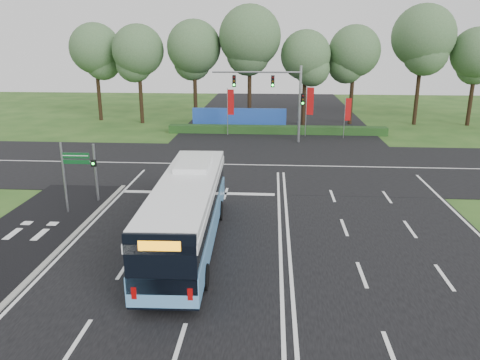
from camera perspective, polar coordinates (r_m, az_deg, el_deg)
name	(u,v)px	position (r m, az deg, el deg)	size (l,w,h in m)	color
ground	(280,227)	(24.37, 4.85, -5.67)	(120.00, 120.00, 0.00)	#224818
road_main	(280,226)	(24.36, 4.86, -5.63)	(20.00, 120.00, 0.04)	black
road_cross	(278,166)	(35.74, 4.61, 1.77)	(120.00, 14.00, 0.05)	black
bike_path	(16,243)	(24.71, -25.67, -6.98)	(5.00, 18.00, 0.06)	black
kerb_strip	(65,244)	(23.63, -20.56, -7.35)	(0.25, 18.00, 0.12)	gray
city_bus	(187,212)	(21.50, -6.43, -3.86)	(2.89, 12.16, 3.47)	#5996CE
pedestrian_signal	(95,171)	(28.61, -17.23, 1.10)	(0.28, 0.42, 3.49)	gray
street_sign	(69,169)	(26.93, -20.07, 1.22)	(1.56, 0.12, 4.01)	gray
banner_flag_left	(230,105)	(46.61, -1.24, 9.13)	(0.68, 0.14, 4.63)	gray
banner_flag_mid	(309,104)	(46.22, 8.41, 9.11)	(0.72, 0.19, 4.93)	gray
banner_flag_right	(347,112)	(46.15, 12.94, 8.12)	(0.59, 0.07, 3.97)	gray
traffic_light_gantry	(280,92)	(43.26, 4.94, 10.66)	(8.41, 0.28, 7.00)	gray
hedge	(277,130)	(47.85, 4.50, 6.11)	(22.00, 1.20, 0.80)	#183A15
blue_hoarding	(239,119)	(50.30, -0.10, 7.50)	(10.00, 0.30, 2.20)	#1F47A9
eucalyptus_row	(313,45)	(53.34, 8.88, 15.93)	(53.89, 9.75, 12.89)	black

